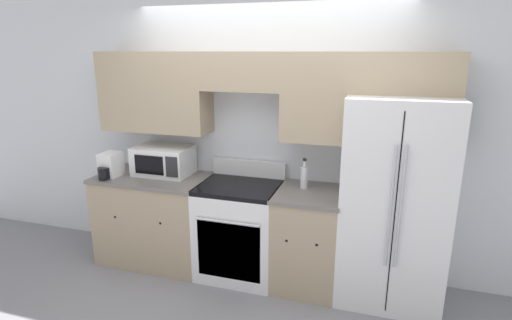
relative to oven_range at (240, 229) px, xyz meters
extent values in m
plane|color=gray|center=(0.16, -0.31, -0.46)|extent=(12.00, 12.00, 0.00)
cube|color=silver|center=(0.16, 0.35, 0.84)|extent=(8.00, 0.06, 2.60)
cube|color=tan|center=(-0.91, 0.15, 1.25)|extent=(1.08, 0.33, 0.76)
cube|color=tan|center=(0.00, 0.15, 1.46)|extent=(0.73, 0.33, 0.34)
cube|color=tan|center=(1.07, 0.15, 1.25)|extent=(1.40, 0.33, 0.76)
cube|color=tan|center=(-0.91, 0.00, -0.02)|extent=(1.08, 0.62, 0.86)
cube|color=slate|center=(-0.91, 0.00, 0.43)|extent=(1.10, 0.64, 0.03)
sphere|color=black|center=(-1.15, -0.31, 0.11)|extent=(0.03, 0.03, 0.03)
sphere|color=black|center=(-0.66, -0.31, 0.11)|extent=(0.03, 0.03, 0.03)
cube|color=tan|center=(0.65, 0.00, -0.02)|extent=(0.56, 0.62, 0.86)
cube|color=slate|center=(0.65, 0.00, 0.43)|extent=(0.58, 0.64, 0.03)
sphere|color=black|center=(0.52, -0.31, 0.11)|extent=(0.03, 0.03, 0.03)
sphere|color=black|center=(0.77, -0.31, 0.11)|extent=(0.03, 0.03, 0.03)
cube|color=white|center=(0.00, 0.00, -0.03)|extent=(0.73, 0.62, 0.86)
cube|color=black|center=(0.00, -0.30, -0.07)|extent=(0.59, 0.01, 0.55)
cube|color=black|center=(0.00, 0.00, 0.42)|extent=(0.73, 0.62, 0.04)
cube|color=white|center=(0.00, 0.28, 0.52)|extent=(0.73, 0.04, 0.16)
cylinder|color=silver|center=(0.00, -0.33, 0.22)|extent=(0.59, 0.02, 0.02)
cube|color=white|center=(1.35, 0.05, 0.42)|extent=(0.84, 0.72, 1.75)
cube|color=black|center=(1.35, -0.31, 0.42)|extent=(0.01, 0.01, 1.61)
cylinder|color=#B7B7BC|center=(1.31, -0.33, 0.51)|extent=(0.02, 0.02, 0.96)
cylinder|color=#B7B7BC|center=(1.38, -0.33, 0.51)|extent=(0.02, 0.02, 0.96)
cube|color=white|center=(-0.83, 0.10, 0.58)|extent=(0.55, 0.37, 0.28)
cube|color=black|center=(-0.88, -0.09, 0.58)|extent=(0.30, 0.01, 0.18)
cube|color=#262628|center=(-0.64, -0.09, 0.58)|extent=(0.12, 0.01, 0.20)
cylinder|color=silver|center=(0.58, 0.09, 0.54)|extent=(0.07, 0.07, 0.20)
cylinder|color=silver|center=(0.58, 0.09, 0.67)|extent=(0.03, 0.03, 0.05)
cylinder|color=black|center=(0.58, 0.09, 0.71)|extent=(0.03, 0.03, 0.02)
cube|color=white|center=(-1.29, -0.11, 0.56)|extent=(0.16, 0.21, 0.23)
cylinder|color=black|center=(-1.29, -0.23, 0.51)|extent=(0.11, 0.11, 0.11)
camera|label=1|loc=(1.17, -3.27, 1.63)|focal=28.00mm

